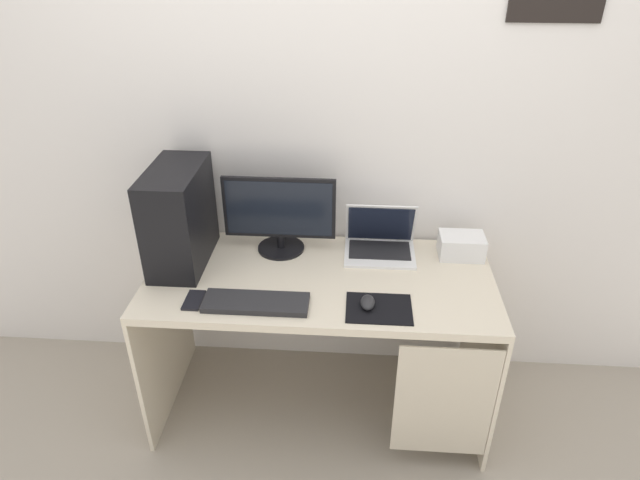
{
  "coord_description": "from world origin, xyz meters",
  "views": [
    {
      "loc": [
        0.14,
        -1.96,
        2.08
      ],
      "look_at": [
        0.0,
        0.0,
        0.94
      ],
      "focal_mm": 30.75,
      "sensor_mm": 36.0,
      "label": 1
    }
  ],
  "objects_px": {
    "projector": "(461,246)",
    "mouse_left": "(368,302)",
    "monitor": "(280,215)",
    "pc_tower": "(179,217)",
    "cell_phone": "(194,300)",
    "keyboard": "(256,303)",
    "laptop": "(380,243)"
  },
  "relations": [
    {
      "from": "laptop",
      "to": "pc_tower",
      "type": "bearing_deg",
      "value": -171.32
    },
    {
      "from": "projector",
      "to": "monitor",
      "type": "bearing_deg",
      "value": -179.44
    },
    {
      "from": "keyboard",
      "to": "projector",
      "type": "bearing_deg",
      "value": 26.85
    },
    {
      "from": "projector",
      "to": "pc_tower",
      "type": "bearing_deg",
      "value": -174.26
    },
    {
      "from": "monitor",
      "to": "laptop",
      "type": "bearing_deg",
      "value": 2.13
    },
    {
      "from": "laptop",
      "to": "cell_phone",
      "type": "height_order",
      "value": "laptop"
    },
    {
      "from": "pc_tower",
      "to": "projector",
      "type": "relative_size",
      "value": 2.2
    },
    {
      "from": "laptop",
      "to": "projector",
      "type": "relative_size",
      "value": 1.6
    },
    {
      "from": "projector",
      "to": "cell_phone",
      "type": "bearing_deg",
      "value": -158.96
    },
    {
      "from": "keyboard",
      "to": "mouse_left",
      "type": "height_order",
      "value": "mouse_left"
    },
    {
      "from": "projector",
      "to": "cell_phone",
      "type": "height_order",
      "value": "projector"
    },
    {
      "from": "projector",
      "to": "mouse_left",
      "type": "distance_m",
      "value": 0.6
    },
    {
      "from": "monitor",
      "to": "keyboard",
      "type": "relative_size",
      "value": 1.2
    },
    {
      "from": "laptop",
      "to": "keyboard",
      "type": "xyz_separation_m",
      "value": [
        -0.5,
        -0.45,
        -0.04
      ]
    },
    {
      "from": "monitor",
      "to": "mouse_left",
      "type": "bearing_deg",
      "value": -45.7
    },
    {
      "from": "monitor",
      "to": "cell_phone",
      "type": "distance_m",
      "value": 0.55
    },
    {
      "from": "pc_tower",
      "to": "laptop",
      "type": "relative_size",
      "value": 1.37
    },
    {
      "from": "keyboard",
      "to": "laptop",
      "type": "bearing_deg",
      "value": 41.88
    },
    {
      "from": "laptop",
      "to": "cell_phone",
      "type": "distance_m",
      "value": 0.87
    },
    {
      "from": "pc_tower",
      "to": "keyboard",
      "type": "bearing_deg",
      "value": -39.66
    },
    {
      "from": "projector",
      "to": "laptop",
      "type": "bearing_deg",
      "value": 178.61
    },
    {
      "from": "pc_tower",
      "to": "cell_phone",
      "type": "xyz_separation_m",
      "value": [
        0.12,
        -0.31,
        -0.21
      ]
    },
    {
      "from": "laptop",
      "to": "keyboard",
      "type": "distance_m",
      "value": 0.67
    },
    {
      "from": "monitor",
      "to": "mouse_left",
      "type": "xyz_separation_m",
      "value": [
        0.4,
        -0.41,
        -0.16
      ]
    },
    {
      "from": "pc_tower",
      "to": "keyboard",
      "type": "relative_size",
      "value": 1.05
    },
    {
      "from": "pc_tower",
      "to": "projector",
      "type": "xyz_separation_m",
      "value": [
        1.24,
        0.13,
        -0.17
      ]
    },
    {
      "from": "keyboard",
      "to": "cell_phone",
      "type": "height_order",
      "value": "keyboard"
    },
    {
      "from": "pc_tower",
      "to": "monitor",
      "type": "xyz_separation_m",
      "value": [
        0.42,
        0.12,
        -0.04
      ]
    },
    {
      "from": "monitor",
      "to": "cell_phone",
      "type": "bearing_deg",
      "value": -124.99
    },
    {
      "from": "laptop",
      "to": "mouse_left",
      "type": "height_order",
      "value": "laptop"
    },
    {
      "from": "keyboard",
      "to": "cell_phone",
      "type": "relative_size",
      "value": 3.23
    },
    {
      "from": "pc_tower",
      "to": "keyboard",
      "type": "distance_m",
      "value": 0.53
    }
  ]
}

